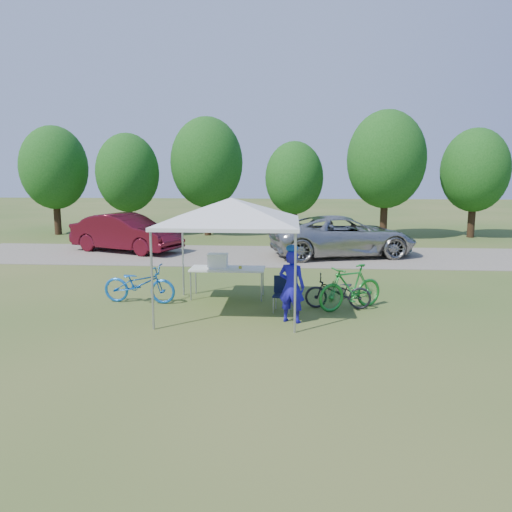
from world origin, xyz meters
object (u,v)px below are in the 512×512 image
(bike_green, at_px, (351,287))
(bike_dark, at_px, (338,292))
(folding_table, at_px, (227,270))
(folding_chair, at_px, (283,291))
(sedan, at_px, (126,233))
(minivan, at_px, (343,236))
(bike_blue, at_px, (139,284))
(cooler, at_px, (218,261))
(cyclist, at_px, (292,286))

(bike_green, height_order, bike_dark, bike_green)
(folding_table, relative_size, bike_dark, 1.22)
(folding_chair, relative_size, sedan, 0.18)
(bike_green, distance_m, bike_dark, 0.32)
(minivan, bearing_deg, bike_green, 162.31)
(folding_table, relative_size, bike_blue, 1.04)
(bike_dark, height_order, minivan, minivan)
(folding_table, distance_m, bike_blue, 2.30)
(folding_chair, bearing_deg, bike_green, 14.86)
(minivan, bearing_deg, bike_dark, 160.13)
(cooler, height_order, bike_dark, cooler)
(bike_blue, height_order, bike_green, bike_green)
(cooler, bearing_deg, sedan, 124.10)
(folding_table, distance_m, minivan, 7.76)
(cooler, relative_size, bike_blue, 0.28)
(bike_blue, height_order, bike_dark, bike_blue)
(cyclist, bearing_deg, bike_blue, -0.93)
(sedan, bearing_deg, minivan, -71.77)
(cooler, distance_m, bike_dark, 3.27)
(folding_table, distance_m, cooler, 0.35)
(folding_table, height_order, cooler, cooler)
(cooler, bearing_deg, bike_dark, -16.08)
(folding_chair, distance_m, cooler, 2.14)
(folding_table, height_order, cyclist, cyclist)
(folding_chair, distance_m, bike_blue, 3.69)
(folding_table, xyz_separation_m, minivan, (3.69, 6.83, 0.05))
(cyclist, distance_m, bike_green, 1.84)
(folding_chair, bearing_deg, cyclist, -69.28)
(cyclist, bearing_deg, bike_dark, -115.38)
(bike_green, bearing_deg, folding_chair, -113.84)
(cyclist, bearing_deg, minivan, -83.94)
(folding_table, relative_size, folding_chair, 2.34)
(folding_table, distance_m, sedan, 8.96)
(cyclist, relative_size, bike_dark, 1.02)
(bike_blue, xyz_separation_m, bike_green, (5.31, -0.25, 0.06))
(folding_table, bearing_deg, minivan, 61.60)
(cyclist, xyz_separation_m, bike_green, (1.43, 1.13, -0.27))
(cyclist, height_order, sedan, cyclist)
(cyclist, distance_m, bike_dark, 1.68)
(cooler, relative_size, minivan, 0.09)
(folding_chair, bearing_deg, bike_dark, 17.99)
(bike_blue, bearing_deg, folding_chair, -93.20)
(folding_chair, bearing_deg, sedan, 135.81)
(bike_dark, bearing_deg, bike_green, 85.15)
(bike_blue, xyz_separation_m, bike_dark, (5.02, -0.21, -0.07))
(cooler, distance_m, bike_blue, 2.10)
(cooler, xyz_separation_m, bike_dark, (3.09, -0.89, -0.57))
(folding_chair, height_order, bike_blue, bike_blue)
(bike_blue, xyz_separation_m, sedan, (-3.02, 7.98, 0.31))
(bike_green, distance_m, sedan, 11.71)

